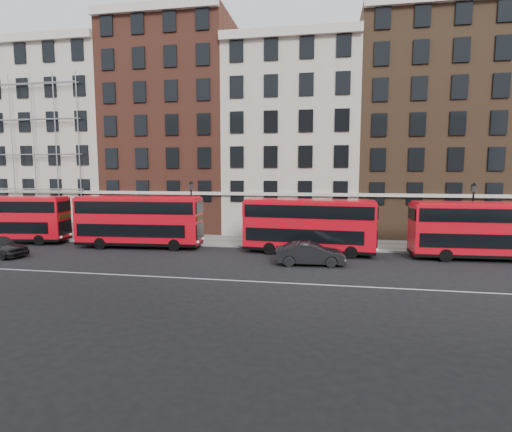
% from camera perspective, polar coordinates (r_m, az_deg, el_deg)
% --- Properties ---
extents(ground, '(120.00, 120.00, 0.00)m').
position_cam_1_polar(ground, '(25.10, 1.52, -8.16)').
color(ground, black).
rests_on(ground, ground).
extents(pavement, '(80.00, 5.00, 0.15)m').
position_cam_1_polar(pavement, '(35.26, 4.10, -3.79)').
color(pavement, slate).
rests_on(pavement, ground).
extents(kerb, '(80.00, 0.30, 0.16)m').
position_cam_1_polar(kerb, '(32.82, 3.63, -4.55)').
color(kerb, gray).
rests_on(kerb, ground).
extents(road_centre_line, '(70.00, 0.12, 0.01)m').
position_cam_1_polar(road_centre_line, '(23.19, 0.77, -9.38)').
color(road_centre_line, white).
rests_on(road_centre_line, ground).
extents(building_terrace, '(64.00, 11.95, 22.00)m').
position_cam_1_polar(building_terrace, '(42.26, 4.87, 11.72)').
color(building_terrace, '#BCB3A2').
rests_on(building_terrace, ground).
extents(bus_a, '(10.02, 3.55, 4.12)m').
position_cam_1_polar(bus_a, '(41.14, -31.69, -0.27)').
color(bus_a, red).
rests_on(bus_a, ground).
extents(bus_b, '(10.35, 3.15, 4.29)m').
position_cam_1_polar(bus_b, '(34.27, -16.38, -0.57)').
color(bus_b, red).
rests_on(bus_b, ground).
extents(bus_c, '(10.10, 3.12, 4.18)m').
position_cam_1_polar(bus_c, '(30.72, 7.50, -1.26)').
color(bus_c, red).
rests_on(bus_c, ground).
extents(bus_d, '(9.95, 2.82, 4.14)m').
position_cam_1_polar(bus_d, '(32.57, 29.68, -1.66)').
color(bus_d, red).
rests_on(bus_d, ground).
extents(car_front, '(4.83, 2.07, 1.55)m').
position_cam_1_polar(car_front, '(27.29, 7.72, -5.36)').
color(car_front, black).
rests_on(car_front, ground).
extents(lamp_post_left, '(0.44, 0.44, 5.33)m').
position_cam_1_polar(lamp_post_left, '(35.19, -9.21, 1.06)').
color(lamp_post_left, black).
rests_on(lamp_post_left, pavement).
extents(lamp_post_right, '(0.44, 0.44, 5.33)m').
position_cam_1_polar(lamp_post_right, '(34.74, 28.51, 0.29)').
color(lamp_post_right, black).
rests_on(lamp_post_right, pavement).
extents(iron_railings, '(6.60, 0.06, 1.00)m').
position_cam_1_polar(iron_railings, '(37.33, 4.46, -2.33)').
color(iron_railings, black).
rests_on(iron_railings, pavement).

